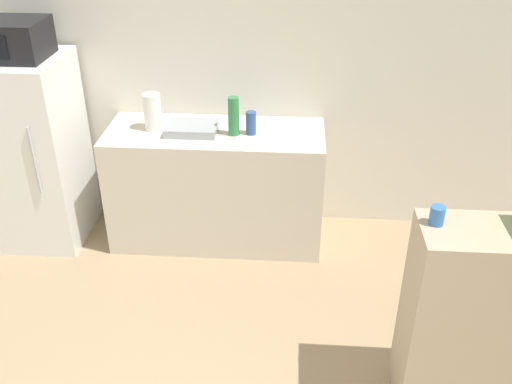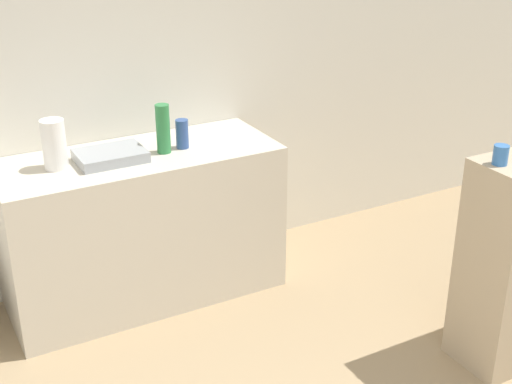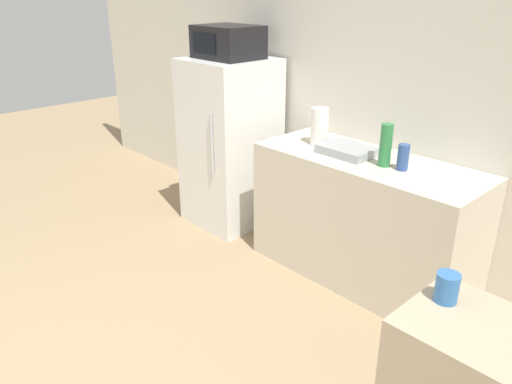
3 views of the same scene
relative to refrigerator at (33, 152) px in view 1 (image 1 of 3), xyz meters
The scene contains 10 objects.
wall_back 1.48m from the refrigerator, 17.58° to the left, with size 8.00×0.06×2.60m, color silver.
refrigerator is the anchor object (origin of this frame).
microwave 0.86m from the refrigerator, 107.60° to the right, with size 0.51×0.41×0.26m.
counter 1.42m from the refrigerator, ahead, with size 1.62×0.65×0.92m, color beige.
sink_basin 1.25m from the refrigerator, ahead, with size 0.37×0.27×0.06m, color #9EA3A8.
bottle_tall 1.58m from the refrigerator, ahead, with size 0.08×0.08×0.28m, color #2D7F42.
bottle_short 1.69m from the refrigerator, ahead, with size 0.07×0.07×0.17m, color #2D4C8C.
shelf_cabinet 3.36m from the refrigerator, 25.69° to the right, with size 0.84×0.37×1.13m, color tan.
jar 3.06m from the refrigerator, 27.80° to the right, with size 0.07×0.07×0.10m, color #336BB2.
paper_towel_roll 1.00m from the refrigerator, ahead, with size 0.13×0.13×0.27m, color white.
Camera 1 is at (0.67, -1.12, 2.64)m, focal length 40.00 mm.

